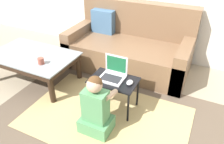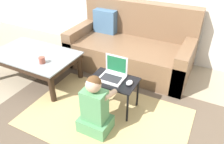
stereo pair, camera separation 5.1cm
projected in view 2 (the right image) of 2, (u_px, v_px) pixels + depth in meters
ground_plane at (102, 111)px, 2.55m from camera, size 16.00×16.00×0.00m
area_rug at (105, 117)px, 2.46m from camera, size 2.49×1.60×0.01m
couch at (131, 47)px, 3.31m from camera, size 1.79×0.92×0.92m
coffee_table at (35, 58)px, 2.95m from camera, size 1.14×0.70×0.40m
laptop_desk at (114, 84)px, 2.43m from camera, size 0.53×0.34×0.39m
laptop at (113, 75)px, 2.42m from camera, size 0.27×0.23×0.24m
computer_mouse at (129, 83)px, 2.32m from camera, size 0.07×0.10×0.04m
person_seated at (95, 108)px, 2.17m from camera, size 0.32×0.36×0.67m
cup_on_table at (42, 60)px, 2.69m from camera, size 0.08×0.08×0.08m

